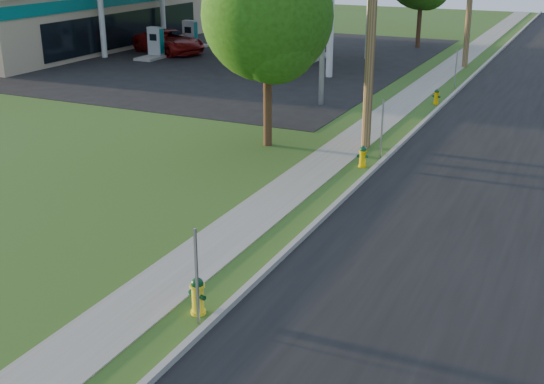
# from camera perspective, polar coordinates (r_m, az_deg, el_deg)

# --- Properties ---
(road) EXTENTS (8.00, 120.00, 0.02)m
(road) POSITION_cam_1_polar(r_m,az_deg,el_deg) (17.09, 16.80, -4.53)
(road) COLOR black
(road) RESTS_ON ground
(curb) EXTENTS (0.15, 120.00, 0.15)m
(curb) POSITION_cam_1_polar(r_m,az_deg,el_deg) (17.96, 4.20, -2.20)
(curb) COLOR gray
(curb) RESTS_ON ground
(sidewalk) EXTENTS (1.50, 120.00, 0.03)m
(sidewalk) POSITION_cam_1_polar(r_m,az_deg,el_deg) (18.64, -0.82, -1.48)
(sidewalk) COLOR gray
(sidewalk) RESTS_ON ground
(forecourt) EXTENTS (26.00, 28.00, 0.02)m
(forecourt) POSITION_cam_1_polar(r_m,az_deg,el_deg) (44.24, -5.41, 11.27)
(forecourt) COLOR black
(forecourt) RESTS_ON ground
(utility_pole_mid) EXTENTS (1.40, 0.32, 9.80)m
(utility_pole_mid) POSITION_cam_1_polar(r_m,az_deg,el_deg) (23.65, 8.42, 15.32)
(utility_pole_mid) COLOR brown
(utility_pole_mid) RESTS_ON ground
(sign_post_near) EXTENTS (0.05, 0.04, 2.00)m
(sign_post_near) POSITION_cam_1_polar(r_m,az_deg,el_deg) (12.95, -6.31, -7.13)
(sign_post_near) COLOR gray
(sign_post_near) RESTS_ON ground
(sign_post_mid) EXTENTS (0.05, 0.04, 2.00)m
(sign_post_mid) POSITION_cam_1_polar(r_m,az_deg,el_deg) (23.15, 9.17, 5.21)
(sign_post_mid) COLOR gray
(sign_post_mid) RESTS_ON ground
(sign_post_far) EXTENTS (0.05, 0.04, 2.00)m
(sign_post_far) POSITION_cam_1_polar(r_m,az_deg,el_deg) (34.77, 15.12, 9.83)
(sign_post_far) COLOR gray
(sign_post_far) RESTS_ON ground
(fuel_pump_nw) EXTENTS (1.20, 3.20, 1.90)m
(fuel_pump_nw) POSITION_cam_1_polar(r_m,az_deg,el_deg) (43.83, -9.68, 11.93)
(fuel_pump_nw) COLOR gray
(fuel_pump_nw) RESTS_ON ground
(fuel_pump_ne) EXTENTS (1.20, 3.20, 1.90)m
(fuel_pump_ne) POSITION_cam_1_polar(r_m,az_deg,el_deg) (39.40, 1.35, 11.28)
(fuel_pump_ne) COLOR gray
(fuel_pump_ne) RESTS_ON ground
(fuel_pump_sw) EXTENTS (1.20, 3.20, 1.90)m
(fuel_pump_sw) POSITION_cam_1_polar(r_m,az_deg,el_deg) (47.12, -6.85, 12.65)
(fuel_pump_sw) COLOR gray
(fuel_pump_sw) RESTS_ON ground
(fuel_pump_se) EXTENTS (1.20, 3.20, 1.90)m
(fuel_pump_se) POSITION_cam_1_polar(r_m,az_deg,el_deg) (43.04, 3.59, 12.02)
(fuel_pump_se) COLOR gray
(fuel_pump_se) RESTS_ON ground
(convenience_store) EXTENTS (10.40, 22.40, 4.25)m
(convenience_store) POSITION_cam_1_polar(r_m,az_deg,el_deg) (50.46, -16.62, 14.09)
(convenience_store) COLOR tan
(convenience_store) RESTS_ON ground
(tree_verge) EXTENTS (4.49, 4.49, 6.81)m
(tree_verge) POSITION_cam_1_polar(r_m,az_deg,el_deg) (23.61, -0.24, 14.13)
(tree_verge) COLOR #3A2517
(tree_verge) RESTS_ON ground
(hydrant_near) EXTENTS (0.42, 0.38, 0.82)m
(hydrant_near) POSITION_cam_1_polar(r_m,az_deg,el_deg) (13.59, -6.25, -8.59)
(hydrant_near) COLOR yellow
(hydrant_near) RESTS_ON ground
(hydrant_mid) EXTENTS (0.37, 0.33, 0.72)m
(hydrant_mid) POSITION_cam_1_polar(r_m,az_deg,el_deg) (22.29, 7.59, 2.97)
(hydrant_mid) COLOR #DDB404
(hydrant_mid) RESTS_ON ground
(hydrant_far) EXTENTS (0.36, 0.32, 0.70)m
(hydrant_far) POSITION_cam_1_polar(r_m,az_deg,el_deg) (31.65, 13.59, 7.76)
(hydrant_far) COLOR #F7B406
(hydrant_far) RESTS_ON ground
(car_red) EXTENTS (5.97, 4.29, 1.51)m
(car_red) POSITION_cam_1_polar(r_m,az_deg,el_deg) (45.48, -8.61, 12.33)
(car_red) COLOR maroon
(car_red) RESTS_ON ground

